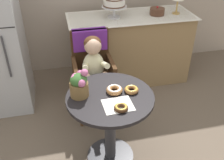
% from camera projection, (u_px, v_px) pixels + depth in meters
% --- Properties ---
extents(ground_plane, '(8.00, 8.00, 0.00)m').
position_uv_depth(ground_plane, '(110.00, 156.00, 2.48)').
color(ground_plane, '#6B5B4C').
extents(cafe_table, '(0.72, 0.72, 0.72)m').
position_uv_depth(cafe_table, '(110.00, 116.00, 2.20)').
color(cafe_table, black).
rests_on(cafe_table, ground).
extents(wicker_chair, '(0.42, 0.45, 0.95)m').
position_uv_depth(wicker_chair, '(92.00, 61.00, 2.74)').
color(wicker_chair, '#472D19').
rests_on(wicker_chair, ground).
extents(seated_child, '(0.27, 0.32, 0.73)m').
position_uv_depth(seated_child, '(94.00, 65.00, 2.60)').
color(seated_child, beige).
rests_on(seated_child, ground).
extents(paper_napkin, '(0.24, 0.20, 0.00)m').
position_uv_depth(paper_napkin, '(118.00, 105.00, 1.98)').
color(paper_napkin, white).
rests_on(paper_napkin, cafe_table).
extents(donut_front, '(0.12, 0.12, 0.04)m').
position_uv_depth(donut_front, '(131.00, 90.00, 2.12)').
color(donut_front, '#936033').
rests_on(donut_front, cafe_table).
extents(donut_mid, '(0.14, 0.14, 0.05)m').
position_uv_depth(donut_mid, '(114.00, 90.00, 2.11)').
color(donut_mid, '#AD7542').
rests_on(donut_mid, cafe_table).
extents(donut_side, '(0.11, 0.11, 0.04)m').
position_uv_depth(donut_side, '(121.00, 108.00, 1.93)').
color(donut_side, '#4C2D19').
rests_on(donut_side, cafe_table).
extents(flower_vase, '(0.15, 0.16, 0.24)m').
position_uv_depth(flower_vase, '(79.00, 84.00, 2.03)').
color(flower_vase, brown).
rests_on(flower_vase, cafe_table).
extents(display_counter, '(1.56, 0.62, 0.90)m').
position_uv_depth(display_counter, '(130.00, 49.00, 3.39)').
color(display_counter, '#93754C').
rests_on(display_counter, ground).
extents(tiered_cake_stand, '(0.30, 0.30, 0.28)m').
position_uv_depth(tiered_cake_stand, '(114.00, 2.00, 3.01)').
color(tiered_cake_stand, silver).
rests_on(tiered_cake_stand, display_counter).
extents(round_layer_cake, '(0.18, 0.18, 0.11)m').
position_uv_depth(round_layer_cake, '(157.00, 11.00, 3.17)').
color(round_layer_cake, '#4C2D1E').
rests_on(round_layer_cake, display_counter).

